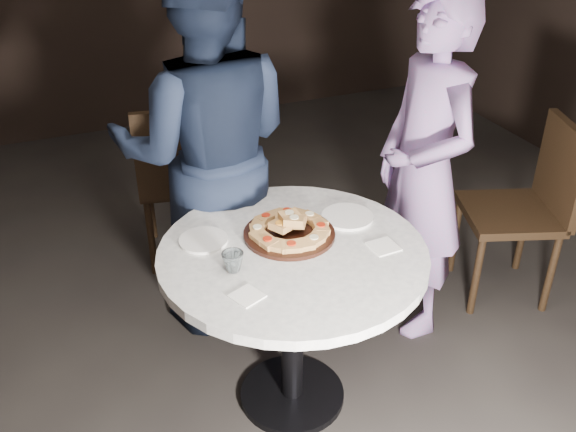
{
  "coord_description": "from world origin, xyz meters",
  "views": [
    {
      "loc": [
        -0.85,
        -2.05,
        2.25
      ],
      "look_at": [
        -0.01,
        -0.02,
        0.95
      ],
      "focal_mm": 40.0,
      "sensor_mm": 36.0,
      "label": 1
    }
  ],
  "objects_px": {
    "table": "(293,280)",
    "water_glass": "(233,262)",
    "diner_teal": "(424,171)",
    "serving_board": "(289,234)",
    "chair_far": "(181,174)",
    "chair_right": "(531,200)",
    "focaccia_pile": "(289,227)",
    "diner_navy": "(207,151)"
  },
  "relations": [
    {
      "from": "table",
      "to": "water_glass",
      "type": "xyz_separation_m",
      "value": [
        -0.27,
        -0.04,
        0.19
      ]
    },
    {
      "from": "diner_teal",
      "to": "table",
      "type": "bearing_deg",
      "value": -67.88
    },
    {
      "from": "table",
      "to": "serving_board",
      "type": "bearing_deg",
      "value": 75.08
    },
    {
      "from": "chair_far",
      "to": "chair_right",
      "type": "xyz_separation_m",
      "value": [
        1.65,
        -1.0,
        -0.01
      ]
    },
    {
      "from": "focaccia_pile",
      "to": "chair_right",
      "type": "xyz_separation_m",
      "value": [
        1.47,
        0.18,
        -0.28
      ]
    },
    {
      "from": "diner_teal",
      "to": "diner_navy",
      "type": "bearing_deg",
      "value": -113.41
    },
    {
      "from": "table",
      "to": "diner_navy",
      "type": "relative_size",
      "value": 0.66
    },
    {
      "from": "serving_board",
      "to": "chair_right",
      "type": "relative_size",
      "value": 0.38
    },
    {
      "from": "table",
      "to": "diner_navy",
      "type": "height_order",
      "value": "diner_navy"
    },
    {
      "from": "chair_far",
      "to": "diner_navy",
      "type": "bearing_deg",
      "value": 103.82
    },
    {
      "from": "chair_far",
      "to": "water_glass",
      "type": "bearing_deg",
      "value": 96.6
    },
    {
      "from": "chair_right",
      "to": "chair_far",
      "type": "bearing_deg",
      "value": -101.85
    },
    {
      "from": "focaccia_pile",
      "to": "water_glass",
      "type": "bearing_deg",
      "value": -153.31
    },
    {
      "from": "serving_board",
      "to": "chair_right",
      "type": "bearing_deg",
      "value": 7.01
    },
    {
      "from": "table",
      "to": "chair_far",
      "type": "distance_m",
      "value": 1.29
    },
    {
      "from": "chair_right",
      "to": "water_glass",
      "type": "bearing_deg",
      "value": -60.17
    },
    {
      "from": "water_glass",
      "to": "diner_teal",
      "type": "xyz_separation_m",
      "value": [
        1.09,
        0.36,
        0.01
      ]
    },
    {
      "from": "table",
      "to": "chair_right",
      "type": "bearing_deg",
      "value": 10.68
    },
    {
      "from": "focaccia_pile",
      "to": "diner_navy",
      "type": "distance_m",
      "value": 0.67
    },
    {
      "from": "table",
      "to": "chair_right",
      "type": "xyz_separation_m",
      "value": [
        1.5,
        0.28,
        -0.09
      ]
    },
    {
      "from": "table",
      "to": "chair_right",
      "type": "distance_m",
      "value": 1.53
    },
    {
      "from": "table",
      "to": "diner_navy",
      "type": "xyz_separation_m",
      "value": [
        -0.13,
        0.75,
        0.29
      ]
    },
    {
      "from": "serving_board",
      "to": "diner_navy",
      "type": "distance_m",
      "value": 0.68
    },
    {
      "from": "water_glass",
      "to": "chair_far",
      "type": "height_order",
      "value": "chair_far"
    },
    {
      "from": "table",
      "to": "focaccia_pile",
      "type": "relative_size",
      "value": 3.72
    },
    {
      "from": "serving_board",
      "to": "focaccia_pile",
      "type": "relative_size",
      "value": 1.11
    },
    {
      "from": "table",
      "to": "serving_board",
      "type": "xyz_separation_m",
      "value": [
        0.03,
        0.1,
        0.16
      ]
    },
    {
      "from": "chair_right",
      "to": "diner_navy",
      "type": "distance_m",
      "value": 1.74
    },
    {
      "from": "chair_right",
      "to": "diner_navy",
      "type": "xyz_separation_m",
      "value": [
        -1.63,
        0.46,
        0.38
      ]
    },
    {
      "from": "diner_navy",
      "to": "diner_teal",
      "type": "height_order",
      "value": "diner_navy"
    },
    {
      "from": "focaccia_pile",
      "to": "diner_teal",
      "type": "distance_m",
      "value": 0.82
    },
    {
      "from": "chair_right",
      "to": "diner_navy",
      "type": "bearing_deg",
      "value": -86.56
    },
    {
      "from": "chair_right",
      "to": "serving_board",
      "type": "bearing_deg",
      "value": -63.66
    },
    {
      "from": "chair_far",
      "to": "table",
      "type": "bearing_deg",
      "value": 108.27
    },
    {
      "from": "serving_board",
      "to": "diner_teal",
      "type": "height_order",
      "value": "diner_teal"
    },
    {
      "from": "table",
      "to": "chair_right",
      "type": "relative_size",
      "value": 1.27
    },
    {
      "from": "water_glass",
      "to": "diner_teal",
      "type": "height_order",
      "value": "diner_teal"
    },
    {
      "from": "table",
      "to": "focaccia_pile",
      "type": "xyz_separation_m",
      "value": [
        0.03,
        0.1,
        0.19
      ]
    },
    {
      "from": "diner_teal",
      "to": "water_glass",
      "type": "bearing_deg",
      "value": -70.63
    },
    {
      "from": "table",
      "to": "water_glass",
      "type": "height_order",
      "value": "water_glass"
    },
    {
      "from": "water_glass",
      "to": "chair_right",
      "type": "height_order",
      "value": "chair_right"
    },
    {
      "from": "water_glass",
      "to": "diner_navy",
      "type": "relative_size",
      "value": 0.04
    }
  ]
}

